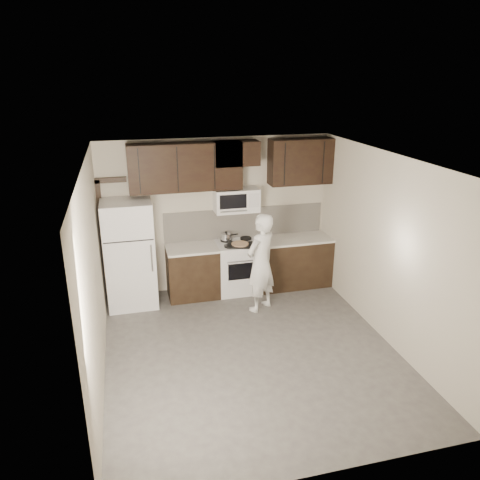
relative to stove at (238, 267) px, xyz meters
name	(u,v)px	position (x,y,z in m)	size (l,w,h in m)	color
floor	(251,351)	(-0.30, -1.94, -0.46)	(4.50, 4.50, 0.00)	#4C4A47
back_wall	(217,215)	(-0.30, 0.31, 0.89)	(4.00, 4.00, 0.00)	beige
ceiling	(252,161)	(-0.30, -1.94, 2.24)	(4.50, 4.50, 0.00)	white
counter_run	(254,265)	(0.30, 0.00, 0.00)	(2.95, 0.64, 0.91)	black
stove	(238,267)	(0.00, 0.00, 0.00)	(0.76, 0.66, 0.94)	white
backsplash	(245,222)	(0.20, 0.30, 0.72)	(2.90, 0.02, 0.54)	beige
upper_cabinets	(231,163)	(-0.09, 0.14, 1.82)	(3.48, 0.35, 0.78)	black
microwave	(236,200)	(0.00, 0.12, 1.19)	(0.76, 0.42, 0.40)	white
refrigerator	(130,254)	(-1.85, -0.05, 0.44)	(0.80, 0.76, 1.80)	white
door_trim	(105,230)	(-2.22, 0.27, 0.79)	(0.50, 0.08, 2.12)	black
saucepan	(226,237)	(-0.18, 0.15, 0.52)	(0.32, 0.19, 0.18)	silver
baking_tray	(240,245)	(0.00, -0.14, 0.46)	(0.44, 0.33, 0.02)	black
pizza	(240,244)	(0.00, -0.14, 0.48)	(0.30, 0.30, 0.02)	tan
person	(261,263)	(0.19, -0.77, 0.36)	(0.60, 0.39, 1.65)	white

